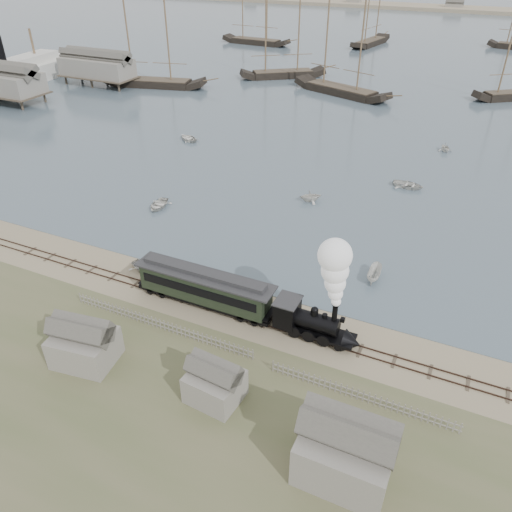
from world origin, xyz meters
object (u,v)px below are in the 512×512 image
at_px(beached_dinghy, 145,267).
at_px(steamship, 2,63).
at_px(locomotive, 327,299).
at_px(passenger_coach, 205,286).

bearing_deg(beached_dinghy, steamship, 71.61).
bearing_deg(steamship, beached_dinghy, -128.81).
relative_size(locomotive, beached_dinghy, 2.70).
bearing_deg(beached_dinghy, passenger_coach, -89.89).
height_order(passenger_coach, steamship, steamship).
relative_size(beached_dinghy, steamship, 0.07).
distance_m(passenger_coach, steamship, 99.45).
height_order(locomotive, beached_dinghy, locomotive).
height_order(passenger_coach, beached_dinghy, passenger_coach).
relative_size(passenger_coach, beached_dinghy, 3.87).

